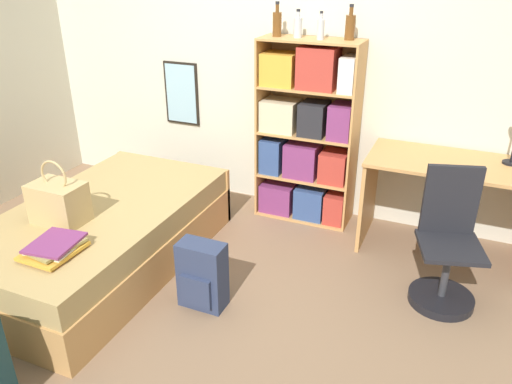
{
  "coord_description": "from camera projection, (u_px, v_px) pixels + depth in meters",
  "views": [
    {
      "loc": [
        1.59,
        -2.53,
        2.16
      ],
      "look_at": [
        0.41,
        0.2,
        0.75
      ],
      "focal_mm": 35.0,
      "sensor_mm": 36.0,
      "label": 1
    }
  ],
  "objects": [
    {
      "name": "bottle_brown",
      "position": [
        298.0,
        27.0,
        3.93
      ],
      "size": [
        0.07,
        0.07,
        0.22
      ],
      "color": "#B7BCC1",
      "rests_on": "bookcase"
    },
    {
      "name": "ground_plane",
      "position": [
        193.0,
        287.0,
        3.59
      ],
      "size": [
        14.0,
        14.0,
        0.0
      ],
      "primitive_type": "plane",
      "color": "#84664C"
    },
    {
      "name": "bottle_clear",
      "position": [
        321.0,
        29.0,
        3.84
      ],
      "size": [
        0.06,
        0.06,
        0.21
      ],
      "color": "#B7BCC1",
      "rests_on": "bookcase"
    },
    {
      "name": "desk",
      "position": [
        450.0,
        190.0,
        3.82
      ],
      "size": [
        1.27,
        0.64,
        0.77
      ],
      "color": "tan",
      "rests_on": "ground_plane"
    },
    {
      "name": "bottle_green",
      "position": [
        277.0,
        23.0,
        3.98
      ],
      "size": [
        0.07,
        0.07,
        0.27
      ],
      "color": "brown",
      "rests_on": "bookcase"
    },
    {
      "name": "book_stack_on_bed",
      "position": [
        54.0,
        248.0,
        3.08
      ],
      "size": [
        0.3,
        0.37,
        0.08
      ],
      "color": "#B2382D",
      "rests_on": "bed"
    },
    {
      "name": "bed",
      "position": [
        104.0,
        235.0,
        3.78
      ],
      "size": [
        1.15,
        2.05,
        0.49
      ],
      "color": "tan",
      "rests_on": "ground_plane"
    },
    {
      "name": "desk_chair",
      "position": [
        446.0,
        260.0,
        3.36
      ],
      "size": [
        0.49,
        0.49,
        0.94
      ],
      "color": "black",
      "rests_on": "ground_plane"
    },
    {
      "name": "bottle_blue",
      "position": [
        350.0,
        26.0,
        3.82
      ],
      "size": [
        0.08,
        0.08,
        0.26
      ],
      "color": "brown",
      "rests_on": "bookcase"
    },
    {
      "name": "bookcase",
      "position": [
        306.0,
        137.0,
        4.27
      ],
      "size": [
        0.84,
        0.34,
        1.57
      ],
      "color": "tan",
      "rests_on": "ground_plane"
    },
    {
      "name": "wall_back",
      "position": [
        276.0,
        65.0,
        4.37
      ],
      "size": [
        10.0,
        0.09,
        2.6
      ],
      "color": "beige",
      "rests_on": "ground_plane"
    },
    {
      "name": "handbag",
      "position": [
        59.0,
        202.0,
        3.41
      ],
      "size": [
        0.36,
        0.24,
        0.45
      ],
      "color": "tan",
      "rests_on": "bed"
    },
    {
      "name": "backpack",
      "position": [
        202.0,
        276.0,
        3.32
      ],
      "size": [
        0.31,
        0.2,
        0.48
      ],
      "color": "#2D3856",
      "rests_on": "ground_plane"
    }
  ]
}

